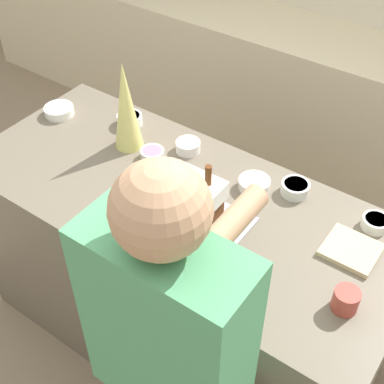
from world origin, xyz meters
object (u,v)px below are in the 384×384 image
at_px(candy_bowl_near_tray_right, 188,146).
at_px(candy_bowl_beside_tree, 59,110).
at_px(gingerbread_house, 192,202).
at_px(baking_tray, 192,223).
at_px(mug, 346,300).
at_px(decorative_tree, 126,106).
at_px(candy_bowl_front_corner, 295,188).
at_px(candy_bowl_center_rear, 375,222).
at_px(person, 171,380).
at_px(candy_bowl_behind_tray, 130,119).
at_px(candy_bowl_far_right, 152,154).
at_px(cookbook, 351,250).
at_px(candy_bowl_near_tray_left, 254,184).

xyz_separation_m(candy_bowl_near_tray_right, candy_bowl_beside_tree, (-0.66, -0.13, -0.00)).
bearing_deg(gingerbread_house, baking_tray, -156.09).
relative_size(baking_tray, mug, 4.61).
bearing_deg(decorative_tree, gingerbread_house, -25.23).
bearing_deg(candy_bowl_front_corner, candy_bowl_center_rear, 0.38).
relative_size(candy_bowl_front_corner, person, 0.07).
xyz_separation_m(gingerbread_house, mug, (0.62, -0.02, -0.08)).
height_order(candy_bowl_behind_tray, candy_bowl_far_right, candy_bowl_behind_tray).
bearing_deg(mug, candy_bowl_behind_tray, 162.59).
height_order(candy_bowl_behind_tray, candy_bowl_beside_tree, candy_bowl_behind_tray).
bearing_deg(person, candy_bowl_front_corner, 93.70).
xyz_separation_m(candy_bowl_center_rear, cookbook, (-0.02, -0.17, -0.01)).
relative_size(gingerbread_house, candy_bowl_center_rear, 2.79).
bearing_deg(mug, person, -123.24).
relative_size(candy_bowl_center_rear, candy_bowl_near_tray_left, 0.79).
bearing_deg(candy_bowl_front_corner, person, -86.30).
xyz_separation_m(decorative_tree, person, (0.80, -0.76, -0.27)).
height_order(decorative_tree, mug, decorative_tree).
height_order(gingerbread_house, candy_bowl_behind_tray, gingerbread_house).
distance_m(decorative_tree, candy_bowl_far_right, 0.23).
distance_m(candy_bowl_front_corner, mug, 0.56).
distance_m(baking_tray, candy_bowl_near_tray_left, 0.32).
bearing_deg(candy_bowl_far_right, candy_bowl_near_tray_left, 10.45).
bearing_deg(gingerbread_house, candy_bowl_center_rear, 34.02).
distance_m(gingerbread_house, candy_bowl_behind_tray, 0.72).
bearing_deg(candy_bowl_near_tray_left, candy_bowl_front_corner, 25.54).
relative_size(candy_bowl_near_tray_right, candy_bowl_behind_tray, 0.92).
height_order(decorative_tree, candy_bowl_near_tray_left, decorative_tree).
xyz_separation_m(gingerbread_house, person, (0.29, -0.52, -0.18)).
distance_m(candy_bowl_beside_tree, candy_bowl_near_tray_left, 1.03).
bearing_deg(candy_bowl_far_right, person, -48.51).
xyz_separation_m(decorative_tree, candy_bowl_near_tray_left, (0.60, 0.07, -0.18)).
relative_size(candy_bowl_behind_tray, cookbook, 0.62).
bearing_deg(decorative_tree, mug, -13.13).
xyz_separation_m(baking_tray, gingerbread_house, (0.00, 0.00, 0.11)).
bearing_deg(gingerbread_house, mug, -2.18).
bearing_deg(mug, baking_tray, 177.84).
height_order(candy_bowl_near_tray_right, candy_bowl_far_right, candy_bowl_near_tray_right).
height_order(candy_bowl_near_tray_left, candy_bowl_far_right, candy_bowl_near_tray_left).
height_order(decorative_tree, candy_bowl_center_rear, decorative_tree).
bearing_deg(candy_bowl_center_rear, mug, -82.40).
distance_m(cookbook, person, 0.78).
distance_m(baking_tray, mug, 0.62).
distance_m(gingerbread_house, candy_bowl_near_tray_left, 0.34).
bearing_deg(candy_bowl_beside_tree, candy_bowl_behind_tray, 22.32).
distance_m(candy_bowl_near_tray_left, mug, 0.63).
bearing_deg(candy_bowl_center_rear, candy_bowl_behind_tray, -179.03).
bearing_deg(cookbook, mug, -72.29).
bearing_deg(decorative_tree, candy_bowl_near_tray_right, 25.73).
distance_m(gingerbread_house, decorative_tree, 0.57).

